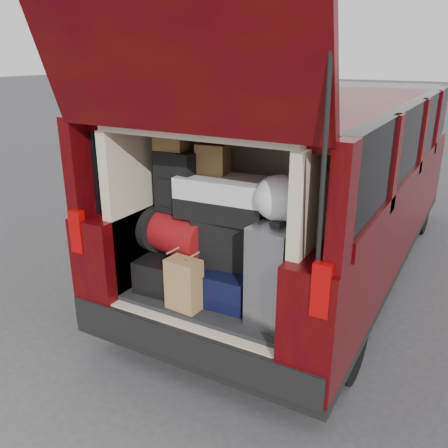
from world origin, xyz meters
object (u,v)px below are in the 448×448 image
(black_hardshell, at_px, (179,268))
(kraft_bag, at_px, (184,284))
(twotone_duffel, at_px, (225,198))
(navy_hardshell, at_px, (229,280))
(red_duffel, at_px, (180,234))
(backpack, at_px, (179,182))
(silver_roller, at_px, (281,271))
(black_soft_case, at_px, (229,241))

(black_hardshell, height_order, kraft_bag, kraft_bag)
(kraft_bag, bearing_deg, twotone_duffel, 73.69)
(navy_hardshell, relative_size, red_duffel, 1.07)
(kraft_bag, distance_m, backpack, 0.71)
(silver_roller, xyz_separation_m, red_duffel, (-0.81, 0.07, 0.07))
(black_hardshell, distance_m, kraft_bag, 0.38)
(black_hardshell, xyz_separation_m, silver_roller, (0.84, -0.08, 0.21))
(navy_hardshell, height_order, black_soft_case, black_soft_case)
(navy_hardshell, bearing_deg, black_soft_case, 116.88)
(navy_hardshell, bearing_deg, kraft_bag, -120.98)
(red_duffel, relative_size, twotone_duffel, 0.79)
(kraft_bag, bearing_deg, black_hardshell, 134.37)
(black_hardshell, bearing_deg, navy_hardshell, -0.04)
(navy_hardshell, relative_size, silver_roller, 0.82)
(red_duffel, bearing_deg, black_soft_case, 18.38)
(black_hardshell, distance_m, navy_hardshell, 0.41)
(navy_hardshell, height_order, backpack, backpack)
(navy_hardshell, bearing_deg, red_duffel, -177.34)
(black_soft_case, bearing_deg, navy_hardshell, -71.76)
(silver_roller, xyz_separation_m, kraft_bag, (-0.60, -0.21, -0.15))
(black_hardshell, relative_size, navy_hardshell, 1.11)
(red_duffel, distance_m, twotone_duffel, 0.46)
(black_soft_case, bearing_deg, black_hardshell, 175.10)
(silver_roller, bearing_deg, red_duffel, -177.66)
(navy_hardshell, bearing_deg, silver_roller, -16.14)
(red_duffel, relative_size, black_soft_case, 1.07)
(red_duffel, height_order, backpack, backpack)
(navy_hardshell, distance_m, twotone_duffel, 0.59)
(silver_roller, relative_size, backpack, 1.50)
(black_hardshell, xyz_separation_m, black_soft_case, (0.40, 0.04, 0.28))
(navy_hardshell, xyz_separation_m, backpack, (-0.40, -0.00, 0.66))
(silver_roller, xyz_separation_m, black_soft_case, (-0.44, 0.12, 0.07))
(silver_roller, bearing_deg, navy_hardshell, 173.52)
(black_hardshell, height_order, silver_roller, silver_roller)
(twotone_duffel, bearing_deg, black_soft_case, -0.57)
(backpack, bearing_deg, kraft_bag, -47.92)
(twotone_duffel, bearing_deg, silver_roller, -18.16)
(kraft_bag, distance_m, red_duffel, 0.42)
(backpack, bearing_deg, silver_roller, -1.90)
(navy_hardshell, bearing_deg, black_hardshell, -179.09)
(red_duffel, bearing_deg, backpack, 128.90)
(navy_hardshell, height_order, red_duffel, red_duffel)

